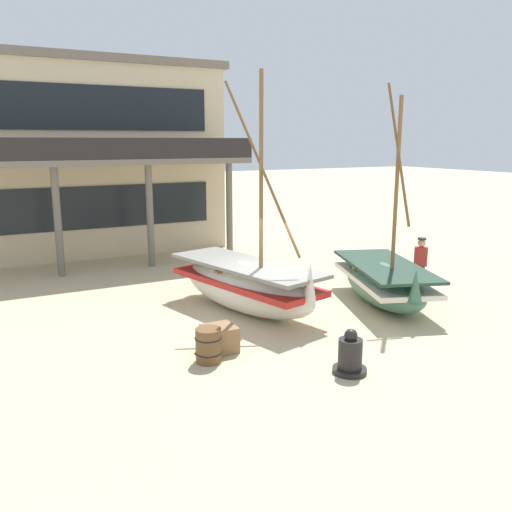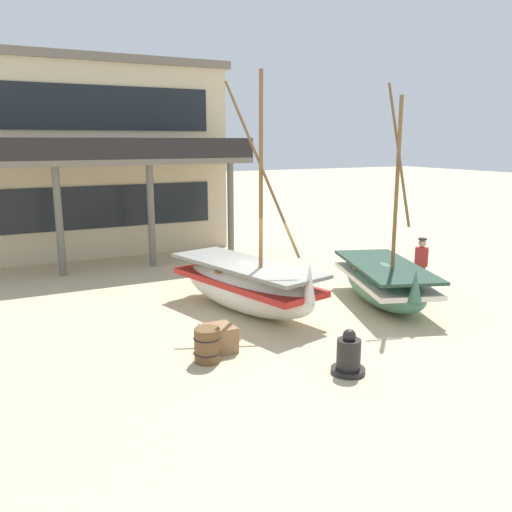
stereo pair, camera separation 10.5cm
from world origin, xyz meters
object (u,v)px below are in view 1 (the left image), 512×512
Objects in this scene: fishing_boat_near_left at (246,284)px; cargo_crate at (219,339)px; capstan_winch at (350,356)px; wooden_barrel at (208,345)px; fisherman_by_hull at (420,267)px; harbor_building_main at (75,157)px; fishing_boat_centre_large at (384,281)px.

cargo_crate is (-1.74, -2.17, -0.44)m from fishing_boat_near_left.
wooden_barrel is (-2.19, 1.76, 0.01)m from capstan_winch.
fisherman_by_hull is 0.15× the size of harbor_building_main.
fishing_boat_near_left is at bearing 51.16° from cargo_crate.
wooden_barrel is at bearing 141.18° from capstan_winch.
capstan_winch is at bearing -81.98° from harbor_building_main.
cargo_crate is (0.43, 0.42, -0.08)m from wooden_barrel.
wooden_barrel is 1.06× the size of cargo_crate.
fishing_boat_near_left is 6.77× the size of capstan_winch.
fisherman_by_hull is at bearing 9.44° from cargo_crate.
fishing_boat_near_left reaches higher than wooden_barrel.
harbor_building_main is (-0.42, 13.31, 3.45)m from cargo_crate.
fishing_boat_centre_large reaches higher than capstan_winch.
fishing_boat_near_left is 9.11× the size of cargo_crate.
fishing_boat_centre_large is 1.44m from fisherman_by_hull.
fishing_boat_centre_large is 4.83m from capstan_winch.
fishing_boat_near_left is 1.03× the size of fishing_boat_centre_large.
capstan_winch is 1.27× the size of wooden_barrel.
fishing_boat_near_left is 3.82m from fishing_boat_centre_large.
cargo_crate is at bearing -128.84° from fishing_boat_near_left.
capstan_winch reaches higher than wooden_barrel.
fishing_boat_near_left is 2.82m from cargo_crate.
fishing_boat_near_left is 0.54× the size of harbor_building_main.
cargo_crate is (-6.80, -1.13, -0.56)m from fisherman_by_hull.
wooden_barrel is (-7.22, -1.55, -0.48)m from fisherman_by_hull.
fishing_boat_centre_large is 3.47× the size of fisherman_by_hull.
fishing_boat_near_left reaches higher than capstan_winch.
fishing_boat_near_left reaches higher than fisherman_by_hull.
capstan_winch is at bearing -138.62° from fishing_boat_centre_large.
fishing_boat_near_left is 8.57× the size of wooden_barrel.
capstan_winch is 0.08× the size of harbor_building_main.
capstan_winch is at bearing -38.82° from wooden_barrel.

